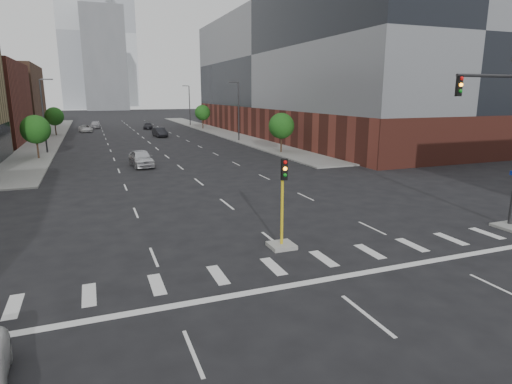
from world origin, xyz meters
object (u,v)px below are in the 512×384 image
car_near_left (141,158)px  car_mid_right (160,132)px  car_deep_right (148,126)px  car_distant (95,125)px  mast_arm_signal (511,126)px  car_far_left (86,129)px  median_traffic_signal (282,229)px

car_near_left → car_mid_right: size_ratio=1.04×
car_deep_right → car_distant: bearing=157.8°
mast_arm_signal → car_near_left: 32.95m
car_mid_right → car_far_left: bearing=123.3°
car_near_left → car_mid_right: (6.55, 30.63, -0.06)m
car_mid_right → car_deep_right: (0.23, 17.48, -0.13)m
mast_arm_signal → car_distant: bearing=103.5°
mast_arm_signal → car_mid_right: 59.88m
car_mid_right → car_distant: (-10.09, 23.60, 0.01)m
median_traffic_signal → mast_arm_signal: (12.61, -1.47, 4.67)m
car_distant → median_traffic_signal: bearing=-81.3°
median_traffic_signal → car_near_left: median_traffic_signal is taller
median_traffic_signal → car_near_left: size_ratio=0.87×
median_traffic_signal → car_deep_right: 74.97m
mast_arm_signal → car_mid_right: size_ratio=1.88×
median_traffic_signal → car_far_left: bearing=97.2°
car_deep_right → car_mid_right: bearing=-82.3°
median_traffic_signal → car_near_left: (-3.63, 26.80, -0.11)m
median_traffic_signal → car_distant: (-7.18, 81.03, -0.17)m
mast_arm_signal → car_near_left: bearing=119.9°
car_near_left → car_far_left: 45.77m
car_far_left → car_deep_right: car_deep_right is taller
car_far_left → car_near_left: bearing=-90.4°
median_traffic_signal → car_near_left: 27.04m
median_traffic_signal → mast_arm_signal: size_ratio=0.48×
car_near_left → car_distant: 54.35m
car_mid_right → mast_arm_signal: bearing=-86.4°
mast_arm_signal → car_far_left: size_ratio=1.89×
car_far_left → car_deep_right: (12.27, 2.67, 0.00)m
mast_arm_signal → car_far_left: 77.00m
car_near_left → car_deep_right: bearing=77.6°
car_mid_right → car_distant: bearing=107.4°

